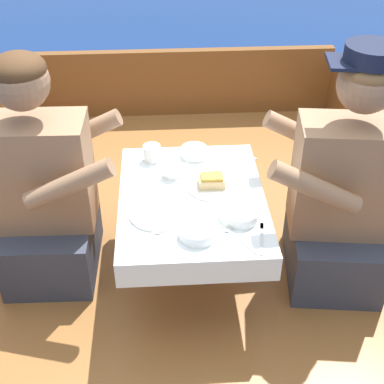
{
  "coord_description": "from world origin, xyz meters",
  "views": [
    {
      "loc": [
        -0.1,
        -1.74,
        1.9
      ],
      "look_at": [
        0.0,
        -0.08,
        0.69
      ],
      "focal_mm": 50.0,
      "sensor_mm": 36.0,
      "label": 1
    }
  ],
  "objects_px": {
    "person_port": "(44,194)",
    "coffee_cup_port": "(172,170)",
    "sandwich": "(212,181)",
    "coffee_cup_starboard": "(152,153)",
    "person_starboard": "(342,196)"
  },
  "relations": [
    {
      "from": "person_port",
      "to": "coffee_cup_port",
      "type": "bearing_deg",
      "value": 9.08
    },
    {
      "from": "person_port",
      "to": "coffee_cup_port",
      "type": "distance_m",
      "value": 0.52
    },
    {
      "from": "sandwich",
      "to": "coffee_cup_starboard",
      "type": "relative_size",
      "value": 1.01
    },
    {
      "from": "person_port",
      "to": "person_starboard",
      "type": "bearing_deg",
      "value": -4.0
    },
    {
      "from": "person_starboard",
      "to": "sandwich",
      "type": "xyz_separation_m",
      "value": [
        -0.5,
        0.09,
        0.03
      ]
    },
    {
      "from": "sandwich",
      "to": "coffee_cup_port",
      "type": "xyz_separation_m",
      "value": [
        -0.15,
        0.09,
        -0.0
      ]
    },
    {
      "from": "sandwich",
      "to": "coffee_cup_starboard",
      "type": "distance_m",
      "value": 0.32
    },
    {
      "from": "sandwich",
      "to": "coffee_cup_port",
      "type": "height_order",
      "value": "sandwich"
    },
    {
      "from": "sandwich",
      "to": "coffee_cup_starboard",
      "type": "xyz_separation_m",
      "value": [
        -0.23,
        0.22,
        0.0
      ]
    },
    {
      "from": "person_port",
      "to": "person_starboard",
      "type": "relative_size",
      "value": 0.96
    },
    {
      "from": "coffee_cup_port",
      "to": "person_port",
      "type": "bearing_deg",
      "value": -172.22
    },
    {
      "from": "person_starboard",
      "to": "coffee_cup_port",
      "type": "bearing_deg",
      "value": -8.06
    },
    {
      "from": "person_port",
      "to": "coffee_cup_starboard",
      "type": "distance_m",
      "value": 0.48
    },
    {
      "from": "person_port",
      "to": "person_starboard",
      "type": "xyz_separation_m",
      "value": [
        1.16,
        -0.11,
        0.02
      ]
    },
    {
      "from": "person_port",
      "to": "coffee_cup_port",
      "type": "height_order",
      "value": "person_port"
    }
  ]
}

